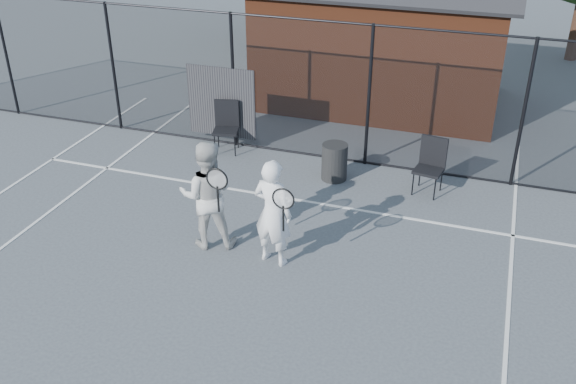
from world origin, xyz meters
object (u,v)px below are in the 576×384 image
(clubhouse, at_px, (384,40))
(chair_left, at_px, (226,128))
(waste_bin, at_px, (334,162))
(player_back, at_px, (207,195))
(chair_right, at_px, (429,168))
(player_front, at_px, (273,213))

(clubhouse, relative_size, chair_left, 5.85)
(waste_bin, bearing_deg, player_back, -114.37)
(clubhouse, relative_size, waste_bin, 8.54)
(player_back, relative_size, chair_right, 1.74)
(clubhouse, distance_m, player_front, 8.09)
(player_front, distance_m, player_back, 1.21)
(player_back, height_order, waste_bin, player_back)
(chair_left, distance_m, chair_right, 4.51)
(clubhouse, xyz_separation_m, waste_bin, (0.06, -4.90, -1.23))
(clubhouse, relative_size, player_front, 3.55)
(player_back, bearing_deg, player_front, -6.50)
(chair_left, bearing_deg, chair_right, -20.83)
(player_back, bearing_deg, waste_bin, 65.63)
(player_front, bearing_deg, chair_left, 123.65)
(player_front, distance_m, chair_right, 3.79)
(player_back, relative_size, chair_left, 1.71)
(chair_left, bearing_deg, player_back, -85.16)
(waste_bin, bearing_deg, player_front, -93.05)
(player_front, height_order, player_back, player_back)
(chair_left, relative_size, waste_bin, 1.46)
(clubhouse, bearing_deg, chair_left, -120.08)
(chair_left, xyz_separation_m, chair_right, (4.49, -0.50, -0.01))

